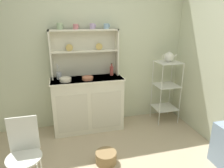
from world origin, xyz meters
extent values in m
cube|color=beige|center=(0.00, 1.62, 1.25)|extent=(3.84, 0.05, 2.50)
cube|color=silver|center=(-0.14, 1.37, 0.45)|extent=(1.13, 0.42, 0.89)
cube|color=beige|center=(-0.41, 1.16, 0.40)|extent=(0.47, 0.01, 0.63)
cube|color=beige|center=(0.14, 1.16, 0.40)|extent=(0.47, 0.01, 0.63)
cube|color=white|center=(-0.14, 1.37, 0.88)|extent=(1.16, 0.45, 0.02)
cube|color=silver|center=(-0.14, 1.57, 1.27)|extent=(1.09, 0.02, 0.76)
cube|color=silver|center=(-0.67, 1.49, 1.27)|extent=(0.02, 0.18, 0.76)
cube|color=silver|center=(0.40, 1.49, 1.27)|extent=(0.02, 0.18, 0.76)
cube|color=silver|center=(-0.14, 1.49, 1.31)|extent=(1.05, 0.16, 0.02)
cube|color=silver|center=(-0.14, 1.49, 1.64)|extent=(1.09, 0.18, 0.02)
cylinder|color=#DBB760|center=(-0.37, 1.53, 1.37)|extent=(0.11, 0.03, 0.11)
cylinder|color=#DBB760|center=(0.10, 1.53, 1.37)|extent=(0.11, 0.03, 0.11)
cylinder|color=silver|center=(1.07, 1.14, 0.55)|extent=(0.01, 0.01, 1.10)
cylinder|color=silver|center=(1.45, 1.14, 0.55)|extent=(0.01, 0.01, 1.10)
cylinder|color=silver|center=(1.07, 1.49, 0.55)|extent=(0.01, 0.01, 1.10)
cylinder|color=silver|center=(1.45, 1.49, 0.55)|extent=(0.01, 0.01, 1.10)
cube|color=silver|center=(1.26, 1.31, 1.09)|extent=(0.40, 0.37, 0.01)
cube|color=silver|center=(1.26, 1.31, 0.68)|extent=(0.40, 0.37, 0.01)
cube|color=silver|center=(1.26, 1.31, 0.25)|extent=(0.40, 0.37, 0.01)
cylinder|color=white|center=(-0.84, 0.30, 0.23)|extent=(0.01, 0.01, 0.45)
cylinder|color=white|center=(-0.97, 0.17, 0.45)|extent=(0.36, 0.36, 0.02)
cube|color=white|center=(-0.97, 0.30, 0.65)|extent=(0.31, 0.02, 0.40)
cylinder|color=#93754C|center=(-0.05, 0.43, 0.08)|extent=(0.28, 0.28, 0.15)
cylinder|color=#9EB78E|center=(-0.50, 1.49, 1.70)|extent=(0.08, 0.08, 0.09)
torus|color=#9EB78E|center=(-0.45, 1.49, 1.70)|extent=(0.01, 0.05, 0.05)
cylinder|color=#D17A84|center=(-0.26, 1.49, 1.69)|extent=(0.08, 0.08, 0.08)
torus|color=#D17A84|center=(-0.21, 1.49, 1.69)|extent=(0.01, 0.05, 0.05)
cylinder|color=#B79ECC|center=(-0.01, 1.49, 1.69)|extent=(0.08, 0.08, 0.09)
torus|color=#B79ECC|center=(0.05, 1.49, 1.70)|extent=(0.01, 0.05, 0.05)
cylinder|color=#8EB2D1|center=(0.22, 1.49, 1.69)|extent=(0.08, 0.08, 0.08)
torus|color=#8EB2D1|center=(0.27, 1.49, 1.70)|extent=(0.01, 0.05, 0.05)
cylinder|color=silver|center=(-0.47, 1.29, 0.92)|extent=(0.18, 0.18, 0.06)
cylinder|color=#C67556|center=(-0.14, 1.29, 0.92)|extent=(0.17, 0.17, 0.05)
cylinder|color=#B74C47|center=(0.29, 1.45, 0.97)|extent=(0.06, 0.06, 0.15)
cylinder|color=#B74C47|center=(0.29, 1.45, 1.07)|extent=(0.03, 0.03, 0.04)
cylinder|color=#4C382D|center=(0.29, 1.45, 1.09)|extent=(0.03, 0.03, 0.01)
cylinder|color=#B2B7C6|center=(-0.56, 1.45, 0.95)|extent=(0.08, 0.08, 0.11)
cylinder|color=silver|center=(-0.58, 1.46, 1.03)|extent=(0.03, 0.03, 0.17)
ellipsoid|color=silver|center=(-0.58, 1.46, 1.12)|extent=(0.02, 0.01, 0.01)
cylinder|color=silver|center=(-0.59, 1.46, 1.03)|extent=(0.01, 0.02, 0.19)
ellipsoid|color=silver|center=(-0.59, 1.46, 1.14)|extent=(0.02, 0.01, 0.01)
cylinder|color=silver|center=(-0.55, 1.43, 1.02)|extent=(0.03, 0.02, 0.16)
ellipsoid|color=silver|center=(-0.55, 1.43, 1.11)|extent=(0.02, 0.01, 0.01)
sphere|color=white|center=(1.26, 1.31, 1.18)|extent=(0.17, 0.17, 0.17)
sphere|color=silver|center=(1.26, 1.31, 1.28)|extent=(0.02, 0.02, 0.02)
cylinder|color=white|center=(1.38, 1.31, 1.20)|extent=(0.09, 0.02, 0.07)
torus|color=white|center=(1.17, 1.31, 1.18)|extent=(0.01, 0.10, 0.10)
camera|label=1|loc=(-0.54, -1.76, 1.83)|focal=32.74mm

